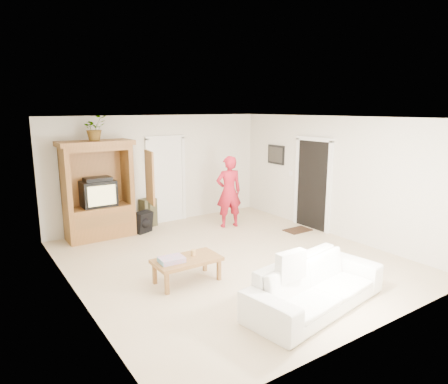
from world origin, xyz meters
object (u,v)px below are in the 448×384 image
(sofa, at_px, (316,285))
(armoire, at_px, (100,196))
(man, at_px, (229,192))
(coffee_table, at_px, (187,261))

(sofa, bearing_deg, armoire, 98.71)
(armoire, distance_m, sofa, 5.08)
(man, bearing_deg, coffee_table, 58.16)
(man, xyz_separation_m, sofa, (-1.22, -3.91, -0.51))
(coffee_table, bearing_deg, sofa, -57.53)
(man, bearing_deg, armoire, -3.01)
(armoire, bearing_deg, man, -18.14)
(man, distance_m, coffee_table, 3.21)
(armoire, xyz_separation_m, coffee_table, (0.43, -3.06, -0.56))
(sofa, xyz_separation_m, coffee_table, (-1.10, 1.75, 0.02))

